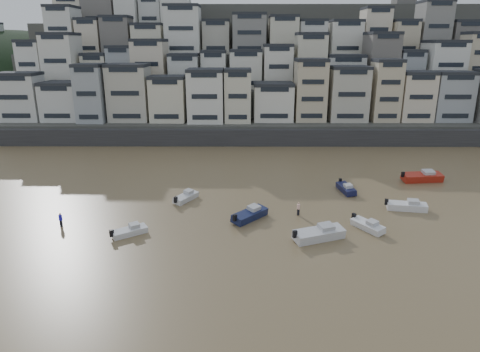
{
  "coord_description": "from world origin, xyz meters",
  "views": [
    {
      "loc": [
        4.48,
        -24.49,
        21.13
      ],
      "look_at": [
        4.16,
        30.0,
        4.0
      ],
      "focal_mm": 32.0,
      "sensor_mm": 36.0,
      "label": 1
    }
  ],
  "objects_px": {
    "boat_f": "(186,196)",
    "boat_e": "(346,187)",
    "boat_d": "(407,205)",
    "boat_c": "(250,213)",
    "boat_j": "(130,230)",
    "person_pink": "(298,209)",
    "boat_g": "(422,176)",
    "person_blue": "(61,220)",
    "boat_b": "(368,225)",
    "boat_a": "(319,232)"
  },
  "relations": [
    {
      "from": "boat_g",
      "to": "boat_e",
      "type": "xyz_separation_m",
      "value": [
        -13.16,
        -5.0,
        -0.24
      ]
    },
    {
      "from": "boat_b",
      "to": "person_pink",
      "type": "bearing_deg",
      "value": -151.93
    },
    {
      "from": "boat_b",
      "to": "boat_g",
      "type": "bearing_deg",
      "value": 111.3
    },
    {
      "from": "boat_g",
      "to": "boat_a",
      "type": "bearing_deg",
      "value": -140.07
    },
    {
      "from": "boat_b",
      "to": "boat_j",
      "type": "height_order",
      "value": "boat_b"
    },
    {
      "from": "boat_a",
      "to": "person_pink",
      "type": "xyz_separation_m",
      "value": [
        -1.42,
        7.08,
        -0.01
      ]
    },
    {
      "from": "boat_d",
      "to": "boat_f",
      "type": "bearing_deg",
      "value": -175.83
    },
    {
      "from": "boat_d",
      "to": "boat_a",
      "type": "distance_m",
      "value": 15.8
    },
    {
      "from": "boat_j",
      "to": "person_pink",
      "type": "distance_m",
      "value": 20.91
    },
    {
      "from": "boat_f",
      "to": "boat_e",
      "type": "bearing_deg",
      "value": -51.11
    },
    {
      "from": "boat_f",
      "to": "person_blue",
      "type": "relative_size",
      "value": 2.73
    },
    {
      "from": "boat_g",
      "to": "boat_e",
      "type": "distance_m",
      "value": 14.08
    },
    {
      "from": "boat_d",
      "to": "person_pink",
      "type": "xyz_separation_m",
      "value": [
        -14.47,
        -1.83,
        0.12
      ]
    },
    {
      "from": "boat_b",
      "to": "boat_c",
      "type": "bearing_deg",
      "value": -134.22
    },
    {
      "from": "boat_f",
      "to": "boat_c",
      "type": "relative_size",
      "value": 0.82
    },
    {
      "from": "boat_e",
      "to": "boat_j",
      "type": "relative_size",
      "value": 1.16
    },
    {
      "from": "boat_c",
      "to": "boat_j",
      "type": "relative_size",
      "value": 1.32
    },
    {
      "from": "boat_d",
      "to": "boat_e",
      "type": "xyz_separation_m",
      "value": [
        -6.34,
        7.07,
        -0.06
      ]
    },
    {
      "from": "boat_a",
      "to": "boat_g",
      "type": "distance_m",
      "value": 28.89
    },
    {
      "from": "boat_a",
      "to": "boat_c",
      "type": "distance_m",
      "value": 9.53
    },
    {
      "from": "boat_d",
      "to": "boat_e",
      "type": "height_order",
      "value": "boat_d"
    },
    {
      "from": "boat_d",
      "to": "boat_c",
      "type": "distance_m",
      "value": 20.93
    },
    {
      "from": "boat_j",
      "to": "boat_b",
      "type": "bearing_deg",
      "value": -31.74
    },
    {
      "from": "boat_f",
      "to": "boat_e",
      "type": "xyz_separation_m",
      "value": [
        23.12,
        3.79,
        0.04
      ]
    },
    {
      "from": "boat_a",
      "to": "boat_d",
      "type": "bearing_deg",
      "value": 12.88
    },
    {
      "from": "boat_j",
      "to": "person_blue",
      "type": "bearing_deg",
      "value": 129.97
    },
    {
      "from": "boat_b",
      "to": "boat_d",
      "type": "bearing_deg",
      "value": 100.29
    },
    {
      "from": "boat_a",
      "to": "boat_f",
      "type": "bearing_deg",
      "value": 121.97
    },
    {
      "from": "boat_c",
      "to": "boat_e",
      "type": "bearing_deg",
      "value": -12.69
    },
    {
      "from": "person_pink",
      "to": "boat_c",
      "type": "bearing_deg",
      "value": -167.48
    },
    {
      "from": "person_blue",
      "to": "person_pink",
      "type": "bearing_deg",
      "value": 7.36
    },
    {
      "from": "boat_g",
      "to": "person_blue",
      "type": "xyz_separation_m",
      "value": [
        -50.1,
        -17.62,
        -0.06
      ]
    },
    {
      "from": "boat_f",
      "to": "boat_c",
      "type": "bearing_deg",
      "value": -96.88
    },
    {
      "from": "boat_d",
      "to": "person_pink",
      "type": "bearing_deg",
      "value": -162.27
    },
    {
      "from": "boat_j",
      "to": "person_pink",
      "type": "xyz_separation_m",
      "value": [
        20.01,
        6.05,
        0.28
      ]
    },
    {
      "from": "boat_a",
      "to": "boat_c",
      "type": "xyz_separation_m",
      "value": [
        -7.63,
        5.7,
        -0.09
      ]
    },
    {
      "from": "boat_d",
      "to": "person_blue",
      "type": "distance_m",
      "value": 43.63
    },
    {
      "from": "boat_d",
      "to": "boat_e",
      "type": "bearing_deg",
      "value": 142.41
    },
    {
      "from": "boat_d",
      "to": "boat_f",
      "type": "height_order",
      "value": "boat_d"
    },
    {
      "from": "boat_c",
      "to": "boat_e",
      "type": "distance_m",
      "value": 17.64
    },
    {
      "from": "boat_b",
      "to": "person_blue",
      "type": "relative_size",
      "value": 2.7
    },
    {
      "from": "boat_c",
      "to": "boat_f",
      "type": "bearing_deg",
      "value": 95.21
    },
    {
      "from": "boat_d",
      "to": "boat_b",
      "type": "xyz_separation_m",
      "value": [
        -6.86,
        -6.22,
        -0.11
      ]
    },
    {
      "from": "boat_e",
      "to": "person_blue",
      "type": "bearing_deg",
      "value": -79.52
    },
    {
      "from": "boat_g",
      "to": "person_blue",
      "type": "bearing_deg",
      "value": -167.25
    },
    {
      "from": "boat_f",
      "to": "boat_j",
      "type": "xyz_separation_m",
      "value": [
        -5.01,
        -11.17,
        -0.05
      ]
    },
    {
      "from": "boat_d",
      "to": "boat_c",
      "type": "bearing_deg",
      "value": -160.66
    },
    {
      "from": "boat_a",
      "to": "boat_e",
      "type": "relative_size",
      "value": 1.27
    },
    {
      "from": "boat_g",
      "to": "boat_j",
      "type": "relative_size",
      "value": 1.57
    },
    {
      "from": "boat_g",
      "to": "boat_b",
      "type": "distance_m",
      "value": 22.85
    }
  ]
}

